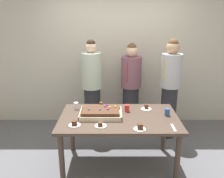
% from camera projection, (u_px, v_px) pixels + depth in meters
% --- Properties ---
extents(ground_plane, '(12.00, 12.00, 0.00)m').
position_uv_depth(ground_plane, '(119.00, 165.00, 3.46)').
color(ground_plane, '#5B5B60').
extents(interior_back_panel, '(8.00, 0.12, 3.00)m').
position_uv_depth(interior_back_panel, '(117.00, 47.00, 4.54)').
color(interior_back_panel, beige).
rests_on(interior_back_panel, ground_plane).
extents(party_table, '(1.61, 0.97, 0.76)m').
position_uv_depth(party_table, '(119.00, 123.00, 3.26)').
color(party_table, '#47382D').
rests_on(party_table, ground_plane).
extents(sheet_cake, '(0.57, 0.41, 0.12)m').
position_uv_depth(sheet_cake, '(101.00, 112.00, 3.25)').
color(sheet_cake, beige).
rests_on(sheet_cake, party_table).
extents(plated_slice_near_left, '(0.15, 0.15, 0.07)m').
position_uv_depth(plated_slice_near_left, '(147.00, 108.00, 3.48)').
color(plated_slice_near_left, white).
rests_on(plated_slice_near_left, party_table).
extents(plated_slice_near_right, '(0.15, 0.15, 0.08)m').
position_uv_depth(plated_slice_near_right, '(101.00, 106.00, 3.56)').
color(plated_slice_near_right, white).
rests_on(plated_slice_near_right, party_table).
extents(plated_slice_far_left, '(0.15, 0.15, 0.07)m').
position_uv_depth(plated_slice_far_left, '(75.00, 124.00, 2.97)').
color(plated_slice_far_left, white).
rests_on(plated_slice_far_left, party_table).
extents(plated_slice_far_right, '(0.15, 0.15, 0.08)m').
position_uv_depth(plated_slice_far_right, '(140.00, 128.00, 2.86)').
color(plated_slice_far_right, white).
rests_on(plated_slice_far_right, party_table).
extents(plated_slice_center_front, '(0.15, 0.15, 0.06)m').
position_uv_depth(plated_slice_center_front, '(101.00, 125.00, 2.95)').
color(plated_slice_center_front, white).
rests_on(plated_slice_center_front, party_table).
extents(drink_cup_nearest, '(0.07, 0.07, 0.10)m').
position_uv_depth(drink_cup_nearest, '(127.00, 108.00, 3.40)').
color(drink_cup_nearest, red).
rests_on(drink_cup_nearest, party_table).
extents(drink_cup_middle, '(0.07, 0.07, 0.10)m').
position_uv_depth(drink_cup_middle, '(168.00, 112.00, 3.26)').
color(drink_cup_middle, '#2D5199').
rests_on(drink_cup_middle, party_table).
extents(drink_cup_far_end, '(0.07, 0.07, 0.10)m').
position_uv_depth(drink_cup_far_end, '(76.00, 106.00, 3.49)').
color(drink_cup_far_end, white).
rests_on(drink_cup_far_end, party_table).
extents(cake_server_utensil, '(0.03, 0.20, 0.01)m').
position_uv_depth(cake_server_utensil, '(174.00, 128.00, 2.90)').
color(cake_server_utensil, silver).
rests_on(cake_server_utensil, party_table).
extents(person_serving_front, '(0.36, 0.36, 1.69)m').
position_uv_depth(person_serving_front, '(92.00, 87.00, 4.21)').
color(person_serving_front, '#28282D').
rests_on(person_serving_front, ground_plane).
extents(person_green_shirt_behind, '(0.34, 0.34, 1.73)m').
position_uv_depth(person_green_shirt_behind, '(170.00, 88.00, 4.03)').
color(person_green_shirt_behind, '#28282D').
rests_on(person_green_shirt_behind, ground_plane).
extents(person_striped_tie_right, '(0.37, 0.37, 1.62)m').
position_uv_depth(person_striped_tie_right, '(131.00, 87.00, 4.34)').
color(person_striped_tie_right, '#28282D').
rests_on(person_striped_tie_right, ground_plane).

